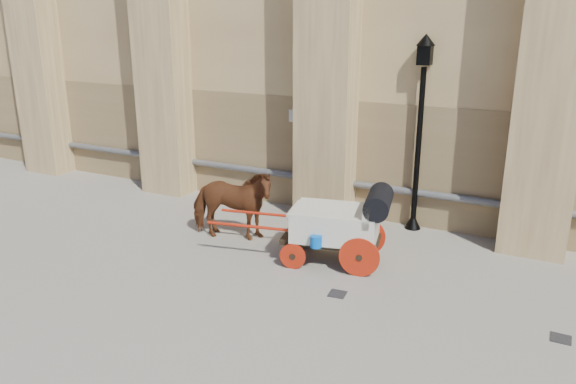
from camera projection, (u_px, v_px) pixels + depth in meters
The scene contains 6 objects.
ground at pixel (299, 280), 11.17m from camera, with size 90.00×90.00×0.00m, color slate.
horse at pixel (231, 204), 12.94m from camera, with size 0.93×2.03×1.72m, color brown.
carriage at pixel (342, 222), 11.68m from camera, with size 3.95×1.78×1.68m.
street_lamp at pixel (420, 129), 13.10m from camera, with size 0.43×0.43×4.63m.
drain_grate_near at pixel (337, 294), 10.58m from camera, with size 0.32×0.32×0.01m, color black.
drain_grate_far at pixel (561, 339), 9.13m from camera, with size 0.32×0.32×0.01m, color black.
Camera 1 is at (4.36, -9.13, 5.05)m, focal length 35.00 mm.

